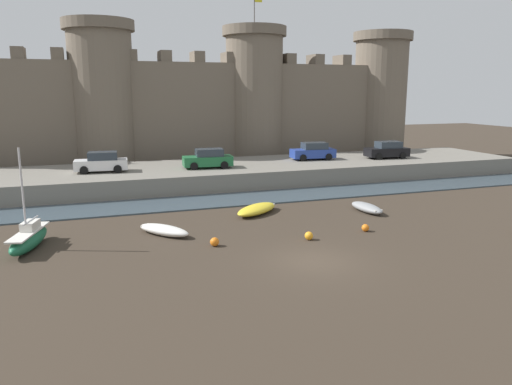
{
  "coord_description": "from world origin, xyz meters",
  "views": [
    {
      "loc": [
        -10.03,
        -20.44,
        7.99
      ],
      "look_at": [
        -1.25,
        4.78,
        2.5
      ],
      "focal_mm": 35.0,
      "sensor_mm": 36.0,
      "label": 1
    }
  ],
  "objects_px": {
    "car_quay_centre_west": "(208,159)",
    "mooring_buoy_mid_mud": "(215,242)",
    "sailboat_near_channel_right": "(29,238)",
    "rowboat_midflat_right": "(367,207)",
    "rowboat_midflat_centre": "(164,230)",
    "rowboat_foreground_centre": "(257,209)",
    "car_quay_west": "(313,151)",
    "mooring_buoy_near_shore": "(365,228)",
    "car_quay_centre_east": "(102,162)",
    "car_quay_east": "(387,150)",
    "mooring_buoy_near_channel": "(309,236)"
  },
  "relations": [
    {
      "from": "rowboat_foreground_centre",
      "to": "car_quay_west",
      "type": "distance_m",
      "value": 16.02
    },
    {
      "from": "car_quay_centre_west",
      "to": "sailboat_near_channel_right",
      "type": "bearing_deg",
      "value": -132.97
    },
    {
      "from": "rowboat_midflat_centre",
      "to": "rowboat_foreground_centre",
      "type": "height_order",
      "value": "rowboat_foreground_centre"
    },
    {
      "from": "rowboat_midflat_centre",
      "to": "rowboat_foreground_centre",
      "type": "distance_m",
      "value": 7.2
    },
    {
      "from": "car_quay_centre_east",
      "to": "car_quay_east",
      "type": "bearing_deg",
      "value": -0.87
    },
    {
      "from": "rowboat_midflat_centre",
      "to": "car_quay_centre_east",
      "type": "height_order",
      "value": "car_quay_centre_east"
    },
    {
      "from": "rowboat_foreground_centre",
      "to": "sailboat_near_channel_right",
      "type": "bearing_deg",
      "value": -166.74
    },
    {
      "from": "sailboat_near_channel_right",
      "to": "car_quay_east",
      "type": "distance_m",
      "value": 33.76
    },
    {
      "from": "car_quay_east",
      "to": "car_quay_centre_east",
      "type": "relative_size",
      "value": 1.0
    },
    {
      "from": "car_quay_west",
      "to": "car_quay_east",
      "type": "height_order",
      "value": "same"
    },
    {
      "from": "car_quay_centre_east",
      "to": "rowboat_foreground_centre",
      "type": "bearing_deg",
      "value": -50.85
    },
    {
      "from": "rowboat_midflat_right",
      "to": "rowboat_foreground_centre",
      "type": "xyz_separation_m",
      "value": [
        -7.09,
        1.98,
        0.0
      ]
    },
    {
      "from": "car_quay_centre_west",
      "to": "mooring_buoy_mid_mud",
      "type": "bearing_deg",
      "value": -102.8
    },
    {
      "from": "sailboat_near_channel_right",
      "to": "car_quay_centre_west",
      "type": "relative_size",
      "value": 1.24
    },
    {
      "from": "sailboat_near_channel_right",
      "to": "rowboat_midflat_right",
      "type": "bearing_deg",
      "value": 3.32
    },
    {
      "from": "car_quay_west",
      "to": "mooring_buoy_near_shore",
      "type": "bearing_deg",
      "value": -106.53
    },
    {
      "from": "car_quay_west",
      "to": "rowboat_midflat_centre",
      "type": "bearing_deg",
      "value": -137.21
    },
    {
      "from": "rowboat_midflat_right",
      "to": "rowboat_foreground_centre",
      "type": "height_order",
      "value": "rowboat_foreground_centre"
    },
    {
      "from": "mooring_buoy_near_shore",
      "to": "car_quay_centre_east",
      "type": "height_order",
      "value": "car_quay_centre_east"
    },
    {
      "from": "mooring_buoy_near_shore",
      "to": "car_quay_centre_west",
      "type": "xyz_separation_m",
      "value": [
        -5.17,
        16.63,
        2.1
      ]
    },
    {
      "from": "rowboat_midflat_centre",
      "to": "sailboat_near_channel_right",
      "type": "xyz_separation_m",
      "value": [
        -6.9,
        -0.22,
        0.27
      ]
    },
    {
      "from": "rowboat_midflat_centre",
      "to": "sailboat_near_channel_right",
      "type": "bearing_deg",
      "value": -178.13
    },
    {
      "from": "car_quay_east",
      "to": "mooring_buoy_mid_mud",
      "type": "bearing_deg",
      "value": -142.04
    },
    {
      "from": "rowboat_midflat_right",
      "to": "rowboat_foreground_centre",
      "type": "relative_size",
      "value": 0.8
    },
    {
      "from": "car_quay_west",
      "to": "rowboat_midflat_right",
      "type": "bearing_deg",
      "value": -101.39
    },
    {
      "from": "rowboat_midflat_centre",
      "to": "car_quay_east",
      "type": "distance_m",
      "value": 27.56
    },
    {
      "from": "mooring_buoy_mid_mud",
      "to": "rowboat_foreground_centre",
      "type": "bearing_deg",
      "value": 53.28
    },
    {
      "from": "mooring_buoy_near_channel",
      "to": "car_quay_west",
      "type": "bearing_deg",
      "value": 63.86
    },
    {
      "from": "mooring_buoy_near_shore",
      "to": "sailboat_near_channel_right",
      "type": "bearing_deg",
      "value": 170.93
    },
    {
      "from": "mooring_buoy_mid_mud",
      "to": "car_quay_centre_west",
      "type": "xyz_separation_m",
      "value": [
        3.74,
        16.47,
        2.08
      ]
    },
    {
      "from": "mooring_buoy_near_channel",
      "to": "car_quay_centre_west",
      "type": "relative_size",
      "value": 0.11
    },
    {
      "from": "rowboat_midflat_centre",
      "to": "mooring_buoy_mid_mud",
      "type": "distance_m",
      "value": 3.66
    },
    {
      "from": "rowboat_midflat_centre",
      "to": "car_quay_east",
      "type": "bearing_deg",
      "value": 30.32
    },
    {
      "from": "mooring_buoy_near_shore",
      "to": "car_quay_east",
      "type": "height_order",
      "value": "car_quay_east"
    },
    {
      "from": "rowboat_midflat_right",
      "to": "car_quay_centre_west",
      "type": "xyz_separation_m",
      "value": [
        -7.74,
        12.57,
        2.01
      ]
    },
    {
      "from": "sailboat_near_channel_right",
      "to": "rowboat_foreground_centre",
      "type": "height_order",
      "value": "sailboat_near_channel_right"
    },
    {
      "from": "rowboat_midflat_right",
      "to": "car_quay_east",
      "type": "bearing_deg",
      "value": 52.06
    },
    {
      "from": "sailboat_near_channel_right",
      "to": "mooring_buoy_near_shore",
      "type": "xyz_separation_m",
      "value": [
        17.99,
        -2.87,
        -0.35
      ]
    },
    {
      "from": "rowboat_foreground_centre",
      "to": "mooring_buoy_mid_mud",
      "type": "distance_m",
      "value": 7.34
    },
    {
      "from": "rowboat_midflat_centre",
      "to": "mooring_buoy_mid_mud",
      "type": "xyz_separation_m",
      "value": [
        2.18,
        -2.94,
        -0.07
      ]
    },
    {
      "from": "car_quay_west",
      "to": "car_quay_centre_east",
      "type": "xyz_separation_m",
      "value": [
        -19.21,
        -1.04,
        0.0
      ]
    },
    {
      "from": "rowboat_midflat_right",
      "to": "mooring_buoy_near_shore",
      "type": "bearing_deg",
      "value": -122.33
    },
    {
      "from": "mooring_buoy_mid_mud",
      "to": "car_quay_centre_west",
      "type": "relative_size",
      "value": 0.11
    },
    {
      "from": "car_quay_centre_east",
      "to": "car_quay_centre_west",
      "type": "height_order",
      "value": "same"
    },
    {
      "from": "car_quay_centre_west",
      "to": "car_quay_west",
      "type": "bearing_deg",
      "value": 9.51
    },
    {
      "from": "car_quay_west",
      "to": "car_quay_centre_east",
      "type": "bearing_deg",
      "value": -176.9
    },
    {
      "from": "rowboat_midflat_centre",
      "to": "mooring_buoy_near_channel",
      "type": "xyz_separation_m",
      "value": [
        7.3,
        -3.53,
        -0.07
      ]
    },
    {
      "from": "rowboat_midflat_right",
      "to": "rowboat_midflat_centre",
      "type": "xyz_separation_m",
      "value": [
        -13.66,
        -0.97,
        -0.01
      ]
    },
    {
      "from": "mooring_buoy_mid_mud",
      "to": "sailboat_near_channel_right",
      "type": "bearing_deg",
      "value": 163.37
    },
    {
      "from": "sailboat_near_channel_right",
      "to": "rowboat_foreground_centre",
      "type": "bearing_deg",
      "value": 13.26
    }
  ]
}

